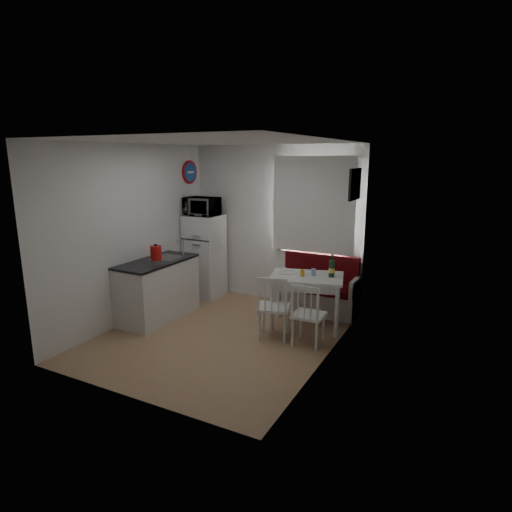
{
  "coord_description": "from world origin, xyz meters",
  "views": [
    {
      "loc": [
        2.96,
        -4.67,
        2.41
      ],
      "look_at": [
        0.29,
        0.5,
        1.06
      ],
      "focal_mm": 30.0,
      "sensor_mm": 36.0,
      "label": 1
    }
  ],
  "objects_px": {
    "dining_table": "(307,282)",
    "kettle": "(156,253)",
    "fridge": "(205,256)",
    "microwave": "(202,206)",
    "bench": "(317,293)",
    "chair_left": "(271,301)",
    "chair_right": "(307,309)",
    "wine_bottle": "(332,266)",
    "kitchen_counter": "(158,289)"
  },
  "relations": [
    {
      "from": "bench",
      "to": "dining_table",
      "type": "height_order",
      "value": "bench"
    },
    {
      "from": "kettle",
      "to": "wine_bottle",
      "type": "relative_size",
      "value": 0.79
    },
    {
      "from": "microwave",
      "to": "dining_table",
      "type": "bearing_deg",
      "value": -13.11
    },
    {
      "from": "bench",
      "to": "fridge",
      "type": "bearing_deg",
      "value": -176.94
    },
    {
      "from": "chair_left",
      "to": "bench",
      "type": "bearing_deg",
      "value": 65.11
    },
    {
      "from": "bench",
      "to": "kettle",
      "type": "distance_m",
      "value": 2.57
    },
    {
      "from": "microwave",
      "to": "kettle",
      "type": "distance_m",
      "value": 1.37
    },
    {
      "from": "dining_table",
      "to": "chair_right",
      "type": "height_order",
      "value": "chair_right"
    },
    {
      "from": "dining_table",
      "to": "fridge",
      "type": "bearing_deg",
      "value": 150.57
    },
    {
      "from": "dining_table",
      "to": "fridge",
      "type": "relative_size",
      "value": 0.81
    },
    {
      "from": "bench",
      "to": "microwave",
      "type": "relative_size",
      "value": 2.27
    },
    {
      "from": "chair_right",
      "to": "kettle",
      "type": "relative_size",
      "value": 1.74
    },
    {
      "from": "dining_table",
      "to": "fridge",
      "type": "xyz_separation_m",
      "value": [
        -2.1,
        0.54,
        0.04
      ]
    },
    {
      "from": "bench",
      "to": "dining_table",
      "type": "xyz_separation_m",
      "value": [
        0.06,
        -0.65,
        0.37
      ]
    },
    {
      "from": "kitchen_counter",
      "to": "microwave",
      "type": "distance_m",
      "value": 1.65
    },
    {
      "from": "kettle",
      "to": "chair_right",
      "type": "bearing_deg",
      "value": 2.71
    },
    {
      "from": "fridge",
      "to": "chair_left",
      "type": "bearing_deg",
      "value": -32.98
    },
    {
      "from": "chair_right",
      "to": "bench",
      "type": "bearing_deg",
      "value": 102.06
    },
    {
      "from": "dining_table",
      "to": "kettle",
      "type": "bearing_deg",
      "value": -174.71
    },
    {
      "from": "kitchen_counter",
      "to": "wine_bottle",
      "type": "relative_size",
      "value": 4.01
    },
    {
      "from": "fridge",
      "to": "microwave",
      "type": "distance_m",
      "value": 0.87
    },
    {
      "from": "chair_left",
      "to": "fridge",
      "type": "relative_size",
      "value": 0.36
    },
    {
      "from": "chair_right",
      "to": "kettle",
      "type": "xyz_separation_m",
      "value": [
        -2.32,
        -0.11,
        0.51
      ]
    },
    {
      "from": "chair_right",
      "to": "kettle",
      "type": "bearing_deg",
      "value": -178.42
    },
    {
      "from": "kitchen_counter",
      "to": "wine_bottle",
      "type": "distance_m",
      "value": 2.62
    },
    {
      "from": "bench",
      "to": "microwave",
      "type": "bearing_deg",
      "value": -175.54
    },
    {
      "from": "chair_right",
      "to": "microwave",
      "type": "height_order",
      "value": "microwave"
    },
    {
      "from": "kitchen_counter",
      "to": "dining_table",
      "type": "bearing_deg",
      "value": 18.4
    },
    {
      "from": "dining_table",
      "to": "chair_right",
      "type": "relative_size",
      "value": 2.57
    },
    {
      "from": "kitchen_counter",
      "to": "dining_table",
      "type": "xyz_separation_m",
      "value": [
        2.12,
        0.71,
        0.22
      ]
    },
    {
      "from": "microwave",
      "to": "bench",
      "type": "bearing_deg",
      "value": 4.46
    },
    {
      "from": "chair_left",
      "to": "microwave",
      "type": "xyz_separation_m",
      "value": [
        -1.85,
        1.15,
        1.04
      ]
    },
    {
      "from": "chair_right",
      "to": "kettle",
      "type": "distance_m",
      "value": 2.38
    },
    {
      "from": "kitchen_counter",
      "to": "fridge",
      "type": "relative_size",
      "value": 0.92
    },
    {
      "from": "kettle",
      "to": "wine_bottle",
      "type": "xyz_separation_m",
      "value": [
        2.4,
        0.87,
        -0.11
      ]
    },
    {
      "from": "bench",
      "to": "wine_bottle",
      "type": "bearing_deg",
      "value": -54.91
    },
    {
      "from": "kitchen_counter",
      "to": "fridge",
      "type": "distance_m",
      "value": 1.27
    },
    {
      "from": "bench",
      "to": "microwave",
      "type": "height_order",
      "value": "microwave"
    },
    {
      "from": "dining_table",
      "to": "chair_left",
      "type": "height_order",
      "value": "chair_left"
    },
    {
      "from": "chair_right",
      "to": "dining_table",
      "type": "bearing_deg",
      "value": 109.71
    },
    {
      "from": "bench",
      "to": "dining_table",
      "type": "distance_m",
      "value": 0.75
    },
    {
      "from": "bench",
      "to": "chair_left",
      "type": "relative_size",
      "value": 2.48
    },
    {
      "from": "dining_table",
      "to": "kettle",
      "type": "height_order",
      "value": "kettle"
    },
    {
      "from": "wine_bottle",
      "to": "bench",
      "type": "bearing_deg",
      "value": 125.09
    },
    {
      "from": "kitchen_counter",
      "to": "microwave",
      "type": "relative_size",
      "value": 2.36
    },
    {
      "from": "bench",
      "to": "fridge",
      "type": "relative_size",
      "value": 0.89
    },
    {
      "from": "kettle",
      "to": "dining_table",
      "type": "bearing_deg",
      "value": 20.32
    },
    {
      "from": "chair_left",
      "to": "kettle",
      "type": "xyz_separation_m",
      "value": [
        -1.82,
        -0.11,
        0.48
      ]
    },
    {
      "from": "kettle",
      "to": "chair_left",
      "type": "bearing_deg",
      "value": 3.3
    },
    {
      "from": "dining_table",
      "to": "microwave",
      "type": "height_order",
      "value": "microwave"
    }
  ]
}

